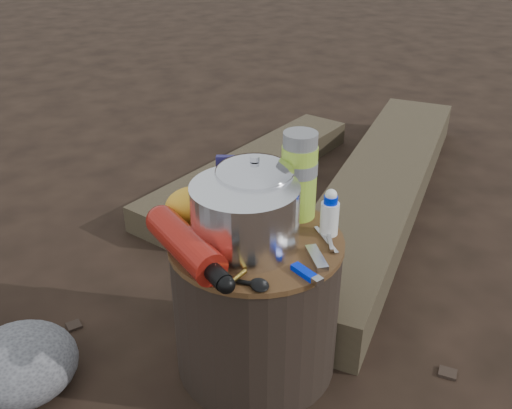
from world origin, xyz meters
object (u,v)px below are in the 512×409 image
object	(u,v)px
log_main	(380,190)
camping_pot	(255,195)
stump	(256,303)
thermos	(299,176)
fuel_bottle	(185,244)
travel_mug	(292,187)

from	to	relation	value
log_main	camping_pot	bearing A→B (deg)	-98.21
stump	thermos	size ratio (longest dim) A/B	1.88
fuel_bottle	travel_mug	distance (m)	0.34
fuel_bottle	stump	bearing A→B (deg)	-5.20
stump	camping_pot	bearing A→B (deg)	75.47
thermos	travel_mug	world-z (taller)	thermos
camping_pot	travel_mug	bearing A→B (deg)	27.82
stump	fuel_bottle	xyz separation A→B (m)	(-0.18, -0.03, 0.23)
stump	travel_mug	size ratio (longest dim) A/B	3.37
stump	log_main	xyz separation A→B (m)	(0.74, 0.66, -0.11)
camping_pot	thermos	bearing A→B (deg)	12.94
fuel_bottle	travel_mug	world-z (taller)	travel_mug
log_main	travel_mug	bearing A→B (deg)	-96.10
camping_pot	stump	bearing A→B (deg)	-104.53
fuel_bottle	travel_mug	bearing A→B (deg)	9.87
stump	thermos	world-z (taller)	thermos
stump	camping_pot	xyz separation A→B (m)	(0.01, 0.05, 0.28)
camping_pot	fuel_bottle	size ratio (longest dim) A/B	0.57
stump	camping_pot	world-z (taller)	camping_pot
camping_pot	log_main	bearing A→B (deg)	40.11
stump	fuel_bottle	size ratio (longest dim) A/B	1.30
thermos	fuel_bottle	bearing A→B (deg)	-161.07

